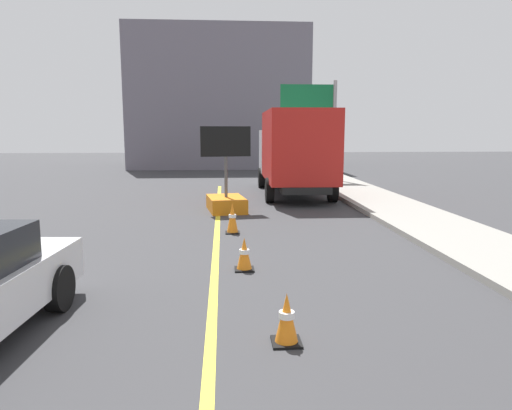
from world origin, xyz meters
TOP-DOWN VIEW (x-y plane):
  - arrow_board_trailer at (0.26, 17.10)m, footprint 1.59×1.94m
  - box_truck at (3.02, 20.73)m, footprint 2.68×7.20m
  - highway_guide_sign at (4.90, 25.29)m, footprint 2.79×0.18m
  - far_building_block at (-0.09, 37.02)m, footprint 12.28×7.23m
  - traffic_cone_mid_lane at (0.92, 7.40)m, footprint 0.36×0.36m
  - traffic_cone_far_lane at (0.55, 10.48)m, footprint 0.36×0.36m
  - traffic_cone_curbside at (0.39, 13.70)m, footprint 0.36×0.36m

SIDE VIEW (x-z plane):
  - traffic_cone_far_lane at x=0.55m, z-range -0.01..0.61m
  - traffic_cone_mid_lane at x=0.92m, z-range -0.01..0.63m
  - traffic_cone_curbside at x=0.39m, z-range -0.01..0.77m
  - arrow_board_trailer at x=0.26m, z-range -0.87..1.83m
  - box_truck at x=3.02m, z-range 0.14..3.45m
  - highway_guide_sign at x=4.90m, z-range 0.92..5.92m
  - far_building_block at x=-0.09m, z-range 0.00..9.51m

